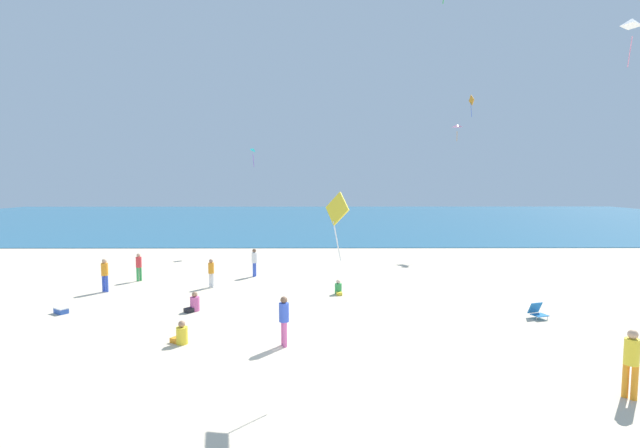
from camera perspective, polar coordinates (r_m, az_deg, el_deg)
name	(u,v)px	position (r m, az deg, el deg)	size (l,w,h in m)	color
ground_plane	(320,285)	(23.76, -0.04, -7.37)	(120.00, 120.00, 0.00)	beige
ocean_water	(318,218)	(66.26, -0.21, 0.73)	(120.00, 60.00, 0.05)	#236084
beach_chair_mid_beach	(537,311)	(19.84, 24.82, -9.58)	(0.67, 0.71, 0.59)	#2370B2
cooler_box	(61,310)	(21.33, -28.87, -9.15)	(0.66, 0.60, 0.23)	#2D56B7
person_0	(631,359)	(13.73, 33.55, -13.47)	(0.47, 0.47, 1.68)	orange
person_1	(284,318)	(15.03, -4.39, -11.24)	(0.41, 0.41, 1.59)	#D8599E
person_2	(211,271)	(23.63, -13.05, -5.57)	(0.38, 0.38, 1.40)	white
person_3	(105,273)	(24.26, -24.63, -5.40)	(0.38, 0.38, 1.57)	blue
person_4	(338,289)	(21.79, 2.24, -7.86)	(0.36, 0.56, 0.67)	green
person_5	(139,265)	(26.21, -21.10, -4.66)	(0.40, 0.40, 1.45)	green
person_6	(194,304)	(19.68, -15.03, -9.33)	(0.67, 0.67, 0.78)	#D8599E
person_7	(254,261)	(25.86, -7.96, -4.40)	(0.37, 0.37, 1.52)	blue
person_8	(181,335)	(16.01, -16.48, -12.79)	(0.68, 0.58, 0.76)	yellow
kite_teal	(254,150)	(35.95, -8.01, 8.87)	(0.54, 0.62, 1.46)	#1EADAD
kite_orange	(472,101)	(38.81, 17.89, 14.03)	(0.18, 0.81, 1.68)	orange
kite_pink	(457,126)	(37.10, 16.30, 11.33)	(0.70, 0.59, 1.24)	pink
kite_yellow	(337,210)	(12.24, 2.09, 1.65)	(0.60, 0.72, 1.82)	yellow
kite_white	(632,23)	(17.92, 33.61, 19.67)	(0.65, 0.74, 1.44)	white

